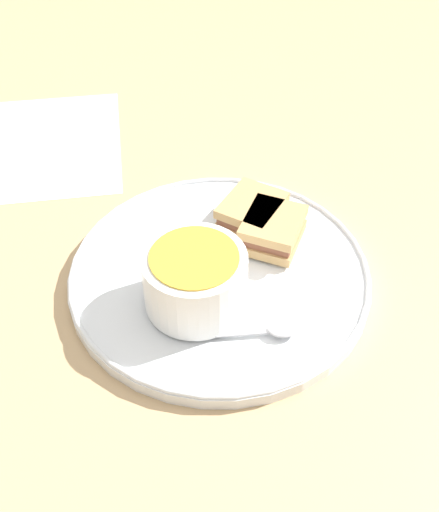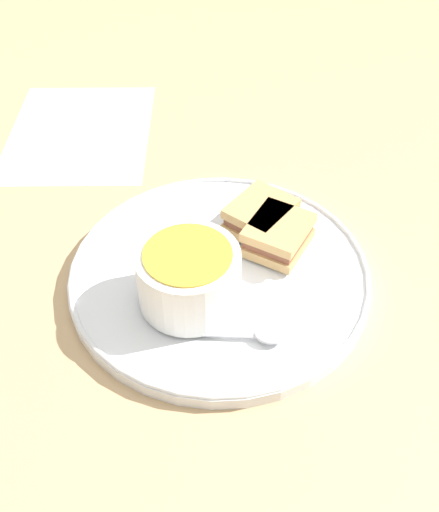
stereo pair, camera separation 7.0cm
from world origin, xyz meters
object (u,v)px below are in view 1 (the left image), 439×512
at_px(spoon, 274,330).
at_px(sandwich_half_far, 252,213).
at_px(sandwich_half_near, 273,229).
at_px(soup_bowl, 195,279).

xyz_separation_m(spoon, sandwich_half_far, (0.07, -0.16, 0.01)).
relative_size(sandwich_half_near, sandwich_half_far, 0.91).
bearing_deg(soup_bowl, sandwich_half_near, -115.58).
height_order(spoon, sandwich_half_near, sandwich_half_near).
distance_m(soup_bowl, sandwich_half_near, 0.14).
bearing_deg(sandwich_half_near, sandwich_half_far, -35.50).
xyz_separation_m(soup_bowl, sandwich_half_far, (-0.03, -0.15, -0.02)).
height_order(soup_bowl, spoon, soup_bowl).
bearing_deg(spoon, sandwich_half_far, 90.57).
xyz_separation_m(soup_bowl, sandwich_half_near, (-0.06, -0.12, -0.02)).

